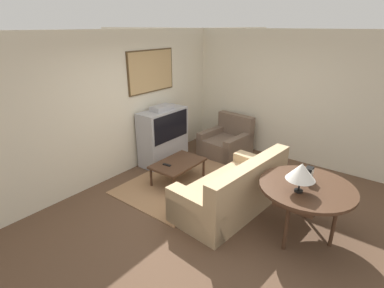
{
  "coord_description": "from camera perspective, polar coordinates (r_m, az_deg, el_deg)",
  "views": [
    {
      "loc": [
        -3.49,
        -2.3,
        2.76
      ],
      "look_at": [
        0.49,
        0.79,
        0.75
      ],
      "focal_mm": 28.0,
      "sensor_mm": 36.0,
      "label": 1
    }
  ],
  "objects": [
    {
      "name": "couch",
      "position": [
        4.84,
        7.87,
        -8.96
      ],
      "size": [
        2.0,
        1.1,
        0.9
      ],
      "rotation": [
        0.0,
        0.0,
        3.06
      ],
      "color": "tan",
      "rests_on": "ground_plane"
    },
    {
      "name": "armchair",
      "position": [
        6.86,
        6.59,
        0.3
      ],
      "size": [
        1.03,
        0.99,
        0.86
      ],
      "rotation": [
        0.0,
        0.0,
        -1.66
      ],
      "color": "brown",
      "rests_on": "ground_plane"
    },
    {
      "name": "area_rug",
      "position": [
        5.7,
        -2.02,
        -7.18
      ],
      "size": [
        2.26,
        1.6,
        0.01
      ],
      "color": "#99704C",
      "rests_on": "ground_plane"
    },
    {
      "name": "wall_back",
      "position": [
        5.82,
        -13.45,
        7.22
      ],
      "size": [
        12.0,
        0.1,
        2.7
      ],
      "color": "beige",
      "rests_on": "ground_plane"
    },
    {
      "name": "table_lamp",
      "position": [
        3.99,
        20.1,
        -4.97
      ],
      "size": [
        0.37,
        0.37,
        0.4
      ],
      "color": "black",
      "rests_on": "console_table"
    },
    {
      "name": "mantel_clock",
      "position": [
        4.38,
        21.34,
        -5.39
      ],
      "size": [
        0.13,
        0.1,
        0.2
      ],
      "color": "black",
      "rests_on": "console_table"
    },
    {
      "name": "tv",
      "position": [
        6.34,
        -5.48,
        1.6
      ],
      "size": [
        1.09,
        0.48,
        1.24
      ],
      "color": "#9E9EA3",
      "rests_on": "ground_plane"
    },
    {
      "name": "coffee_table",
      "position": [
        5.57,
        -2.68,
        -3.86
      ],
      "size": [
        0.98,
        0.64,
        0.4
      ],
      "color": "#472D1E",
      "rests_on": "ground_plane"
    },
    {
      "name": "ground_plane",
      "position": [
        5.01,
        3.82,
        -11.74
      ],
      "size": [
        12.0,
        12.0,
        0.0
      ],
      "primitive_type": "plane",
      "color": "brown"
    },
    {
      "name": "wall_right",
      "position": [
        6.69,
        17.07,
        8.61
      ],
      "size": [
        0.06,
        12.0,
        2.7
      ],
      "color": "beige",
      "rests_on": "ground_plane"
    },
    {
      "name": "console_table",
      "position": [
        4.32,
        21.03,
        -8.18
      ],
      "size": [
        1.25,
        1.25,
        0.77
      ],
      "color": "#472D1E",
      "rests_on": "ground_plane"
    },
    {
      "name": "remote",
      "position": [
        5.44,
        -4.84,
        -3.98
      ],
      "size": [
        0.06,
        0.16,
        0.02
      ],
      "color": "black",
      "rests_on": "coffee_table"
    }
  ]
}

